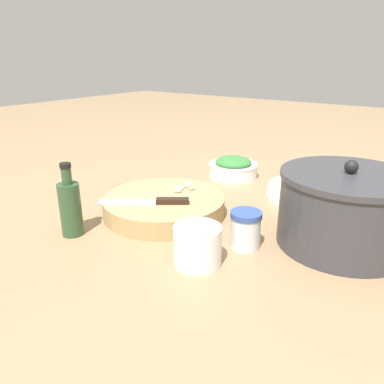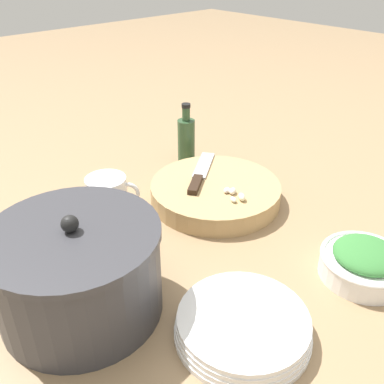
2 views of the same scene
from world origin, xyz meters
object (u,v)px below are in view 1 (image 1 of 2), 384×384
object	(u,v)px
garlic_cloves	(184,188)
spice_jar	(245,229)
plate_stack	(306,192)
cutting_board	(164,205)
herb_bowl	(233,167)
stock_pot	(345,210)
chef_knife	(149,202)
oil_bottle	(70,207)
coffee_mug	(197,245)

from	to	relation	value
garlic_cloves	spice_jar	xyz separation A→B (m)	(0.11, 0.25, -0.01)
garlic_cloves	plate_stack	distance (m)	0.36
plate_stack	garlic_cloves	bearing A→B (deg)	-45.13
cutting_board	herb_bowl	distance (m)	0.38
cutting_board	stock_pot	size ratio (longest dim) A/B	1.11
chef_knife	plate_stack	xyz separation A→B (m)	(-0.38, 0.26, -0.03)
cutting_board	spice_jar	distance (m)	0.26
chef_knife	garlic_cloves	world-z (taller)	garlic_cloves
cutting_board	stock_pot	bearing A→B (deg)	102.73
oil_bottle	chef_knife	bearing A→B (deg)	148.50
garlic_cloves	spice_jar	bearing A→B (deg)	66.34
coffee_mug	stock_pot	size ratio (longest dim) A/B	0.38
garlic_cloves	herb_bowl	bearing A→B (deg)	-175.90
coffee_mug	oil_bottle	distance (m)	0.31
chef_knife	oil_bottle	bearing A→B (deg)	112.96
spice_jar	garlic_cloves	bearing A→B (deg)	-113.66
plate_stack	chef_knife	bearing A→B (deg)	-34.90
chef_knife	coffee_mug	bearing A→B (deg)	-149.94
oil_bottle	plate_stack	bearing A→B (deg)	146.08
chef_knife	garlic_cloves	size ratio (longest dim) A/B	2.79
chef_knife	cutting_board	bearing A→B (deg)	-35.92
garlic_cloves	plate_stack	size ratio (longest dim) A/B	0.32
cutting_board	oil_bottle	distance (m)	0.24
garlic_cloves	herb_bowl	distance (m)	0.31
chef_knife	garlic_cloves	bearing A→B (deg)	-40.52
chef_knife	plate_stack	bearing A→B (deg)	-70.44
plate_stack	oil_bottle	xyz separation A→B (m)	(0.54, -0.36, 0.05)
spice_jar	oil_bottle	xyz separation A→B (m)	(0.18, -0.35, 0.03)
coffee_mug	oil_bottle	world-z (taller)	oil_bottle
stock_pot	chef_knife	bearing A→B (deg)	-70.34
cutting_board	herb_bowl	world-z (taller)	herb_bowl
plate_stack	herb_bowl	bearing A→B (deg)	-102.34
chef_knife	oil_bottle	distance (m)	0.19
garlic_cloves	coffee_mug	world-z (taller)	coffee_mug
herb_bowl	chef_knife	bearing A→B (deg)	1.48
garlic_cloves	stock_pot	xyz separation A→B (m)	(-0.02, 0.41, 0.03)
chef_knife	plate_stack	world-z (taller)	chef_knife
coffee_mug	cutting_board	bearing A→B (deg)	-125.75
herb_bowl	coffee_mug	bearing A→B (deg)	22.51
herb_bowl	stock_pot	world-z (taller)	stock_pot
cutting_board	coffee_mug	xyz separation A→B (m)	(0.15, 0.21, 0.02)
herb_bowl	oil_bottle	world-z (taller)	oil_bottle
spice_jar	plate_stack	distance (m)	0.36
chef_knife	spice_jar	size ratio (longest dim) A/B	2.42
spice_jar	chef_knife	bearing A→B (deg)	-85.75
garlic_cloves	herb_bowl	world-z (taller)	herb_bowl
chef_knife	herb_bowl	xyz separation A→B (m)	(-0.44, -0.01, -0.02)
herb_bowl	cutting_board	bearing A→B (deg)	1.75
cutting_board	coffee_mug	world-z (taller)	coffee_mug
cutting_board	oil_bottle	bearing A→B (deg)	-24.49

